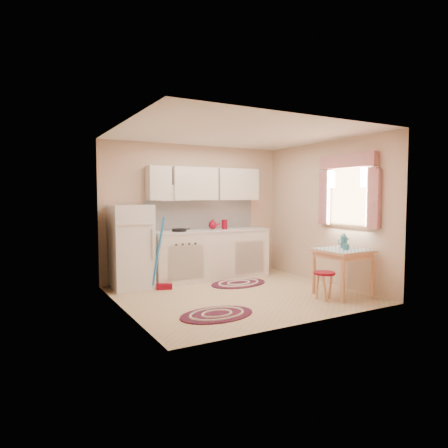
# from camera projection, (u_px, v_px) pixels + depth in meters

# --- Properties ---
(room_shell) EXTENTS (3.64, 3.60, 2.52)m
(room_shell) POSITION_uv_depth(u_px,v_px,m) (240.00, 193.00, 6.43)
(room_shell) COLOR tan
(room_shell) RESTS_ON ground
(fridge) EXTENTS (0.65, 0.60, 1.40)m
(fridge) POSITION_uv_depth(u_px,v_px,m) (131.00, 247.00, 6.64)
(fridge) COLOR silver
(fridge) RESTS_ON ground
(broom) EXTENTS (0.30, 0.20, 1.20)m
(broom) POSITION_uv_depth(u_px,v_px,m) (164.00, 254.00, 6.56)
(broom) COLOR blue
(broom) RESTS_ON ground
(base_cabinets) EXTENTS (2.25, 0.60, 0.88)m
(base_cabinets) POSITION_uv_depth(u_px,v_px,m) (210.00, 255.00, 7.44)
(base_cabinets) COLOR beige
(base_cabinets) RESTS_ON ground
(countertop) EXTENTS (2.27, 0.62, 0.04)m
(countertop) POSITION_uv_depth(u_px,v_px,m) (210.00, 231.00, 7.41)
(countertop) COLOR beige
(countertop) RESTS_ON base_cabinets
(frying_pan) EXTENTS (0.34, 0.34, 0.05)m
(frying_pan) POSITION_uv_depth(u_px,v_px,m) (179.00, 230.00, 7.05)
(frying_pan) COLOR black
(frying_pan) RESTS_ON countertop
(red_kettle) EXTENTS (0.21, 0.20, 0.18)m
(red_kettle) POSITION_uv_depth(u_px,v_px,m) (213.00, 225.00, 7.42)
(red_kettle) COLOR maroon
(red_kettle) RESTS_ON countertop
(red_canister) EXTENTS (0.14, 0.14, 0.16)m
(red_canister) POSITION_uv_depth(u_px,v_px,m) (224.00, 225.00, 7.55)
(red_canister) COLOR maroon
(red_canister) RESTS_ON countertop
(table) EXTENTS (0.72, 0.72, 0.72)m
(table) POSITION_uv_depth(u_px,v_px,m) (343.00, 273.00, 6.17)
(table) COLOR tan
(table) RESTS_ON ground
(stool) EXTENTS (0.41, 0.41, 0.42)m
(stool) POSITION_uv_depth(u_px,v_px,m) (324.00, 286.00, 5.93)
(stool) COLOR maroon
(stool) RESTS_ON ground
(coffee_pot) EXTENTS (0.16, 0.15, 0.25)m
(coffee_pot) POSITION_uv_depth(u_px,v_px,m) (344.00, 240.00, 6.31)
(coffee_pot) COLOR #286C7B
(coffee_pot) RESTS_ON table
(mug) EXTENTS (0.10, 0.10, 0.10)m
(mug) POSITION_uv_depth(u_px,v_px,m) (346.00, 247.00, 6.04)
(mug) COLOR #286C7B
(mug) RESTS_ON table
(rug_center) EXTENTS (1.15, 0.85, 0.02)m
(rug_center) POSITION_uv_depth(u_px,v_px,m) (239.00, 283.00, 7.04)
(rug_center) COLOR maroon
(rug_center) RESTS_ON ground
(rug_left) EXTENTS (1.07, 0.75, 0.02)m
(rug_left) POSITION_uv_depth(u_px,v_px,m) (217.00, 315.00, 5.18)
(rug_left) COLOR maroon
(rug_left) RESTS_ON ground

